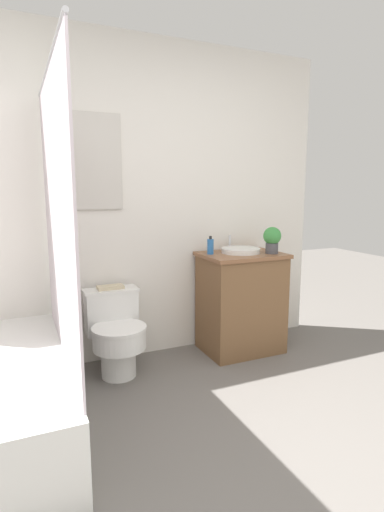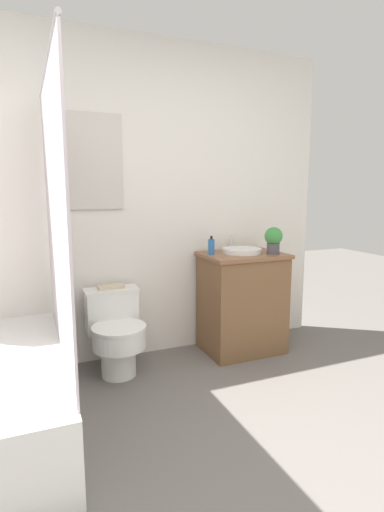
{
  "view_description": "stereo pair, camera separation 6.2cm",
  "coord_description": "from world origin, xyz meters",
  "px_view_note": "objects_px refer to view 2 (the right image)",
  "views": [
    {
      "loc": [
        -0.81,
        -1.08,
        1.35
      ],
      "look_at": [
        0.35,
        1.51,
        0.87
      ],
      "focal_mm": 28.0,
      "sensor_mm": 36.0,
      "label": 1
    },
    {
      "loc": [
        -0.75,
        -1.11,
        1.35
      ],
      "look_at": [
        0.35,
        1.51,
        0.87
      ],
      "focal_mm": 28.0,
      "sensor_mm": 36.0,
      "label": 2
    }
  ],
  "objects_px": {
    "soap_bottle": "(211,246)",
    "potted_plant": "(273,239)",
    "toilet": "(116,332)",
    "book_on_tank": "(111,287)",
    "sink": "(242,250)"
  },
  "relations": [
    {
      "from": "soap_bottle",
      "to": "book_on_tank",
      "type": "xyz_separation_m",
      "value": [
        -0.8,
        0.06,
        -0.27
      ]
    },
    {
      "from": "soap_bottle",
      "to": "potted_plant",
      "type": "relative_size",
      "value": 0.68
    },
    {
      "from": "sink",
      "to": "book_on_tank",
      "type": "distance_m",
      "value": 1.09
    },
    {
      "from": "potted_plant",
      "to": "sink",
      "type": "bearing_deg",
      "value": 148.25
    },
    {
      "from": "potted_plant",
      "to": "toilet",
      "type": "bearing_deg",
      "value": 175.49
    },
    {
      "from": "soap_bottle",
      "to": "book_on_tank",
      "type": "height_order",
      "value": "soap_bottle"
    },
    {
      "from": "toilet",
      "to": "book_on_tank",
      "type": "relative_size",
      "value": 3.14
    },
    {
      "from": "toilet",
      "to": "sink",
      "type": "height_order",
      "value": "sink"
    },
    {
      "from": "toilet",
      "to": "sink",
      "type": "bearing_deg",
      "value": 1.74
    },
    {
      "from": "sink",
      "to": "potted_plant",
      "type": "height_order",
      "value": "potted_plant"
    },
    {
      "from": "toilet",
      "to": "sink",
      "type": "xyz_separation_m",
      "value": [
        1.06,
        0.03,
        0.54
      ]
    },
    {
      "from": "soap_bottle",
      "to": "potted_plant",
      "type": "distance_m",
      "value": 0.51
    },
    {
      "from": "toilet",
      "to": "potted_plant",
      "type": "xyz_separation_m",
      "value": [
        1.28,
        -0.1,
        0.64
      ]
    },
    {
      "from": "sink",
      "to": "toilet",
      "type": "bearing_deg",
      "value": -178.26
    },
    {
      "from": "book_on_tank",
      "to": "potted_plant",
      "type": "bearing_deg",
      "value": -10.51
    }
  ]
}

